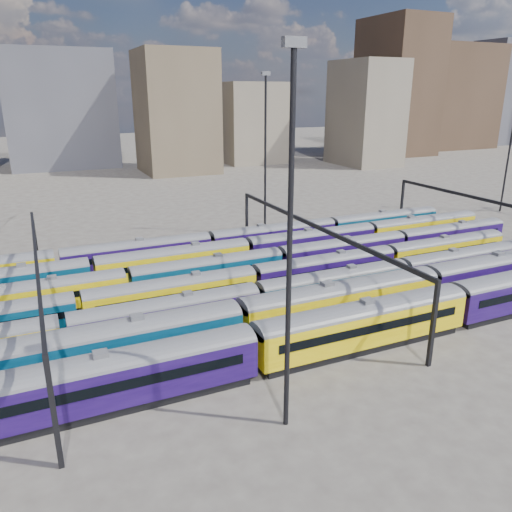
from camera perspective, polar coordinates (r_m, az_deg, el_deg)
name	(u,v)px	position (r m, az deg, el deg)	size (l,w,h in m)	color
ground	(236,301)	(57.08, -2.36, -5.15)	(500.00, 500.00, 0.00)	#48423D
rake_0	(455,300)	(53.82, 21.80, -4.72)	(132.01, 3.22, 5.43)	black
rake_1	(428,282)	(57.81, 19.10, -2.79)	(133.92, 3.26, 5.51)	black
rake_2	(168,312)	(49.22, -10.07, -6.30)	(94.31, 2.77, 4.64)	black
rake_3	(172,291)	(54.08, -9.55, -3.95)	(94.84, 2.78, 4.67)	black
rake_4	(127,281)	(57.95, -14.48, -2.75)	(114.36, 2.79, 4.69)	black
rake_5	(92,270)	(62.23, -18.25, -1.52)	(119.68, 2.92, 4.91)	black
rake_6	(57,261)	(66.79, -21.76, -0.58)	(119.64, 2.92, 4.91)	black
gantry_1	(38,269)	(51.21, -23.70, -1.40)	(0.35, 40.35, 8.03)	black
gantry_2	(314,234)	(59.02, 6.60, 2.54)	(0.35, 40.35, 8.03)	black
gantry_3	(498,210)	(78.39, 25.91, 4.74)	(0.35, 40.35, 8.03)	black
mast_2	(290,237)	(31.52, 3.89, 2.20)	(1.40, 0.50, 25.60)	black
mast_3	(265,149)	(80.86, 1.08, 12.09)	(1.40, 0.50, 25.60)	black
mast_5	(511,140)	(109.12, 27.13, 11.75)	(1.40, 0.50, 25.60)	black
skyline	(392,97)	(198.11, 15.24, 17.14)	(399.22, 60.48, 50.03)	#665B4C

